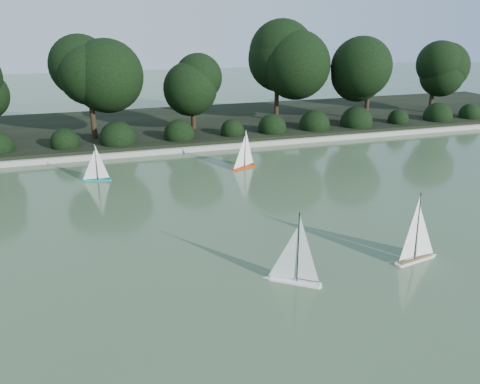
{
  "coord_description": "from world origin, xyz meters",
  "views": [
    {
      "loc": [
        -2.95,
        -7.68,
        4.61
      ],
      "look_at": [
        0.23,
        2.43,
        0.7
      ],
      "focal_mm": 35.0,
      "sensor_mm": 36.0,
      "label": 1
    }
  ],
  "objects_px": {
    "sailboat_white_a": "(290,270)",
    "sailboat_teal": "(94,175)",
    "race_buoy": "(289,278)",
    "sailboat_orange": "(242,162)",
    "sailboat_white_b": "(420,249)"
  },
  "relations": [
    {
      "from": "sailboat_white_a",
      "to": "race_buoy",
      "type": "relative_size",
      "value": 10.84
    },
    {
      "from": "sailboat_white_b",
      "to": "sailboat_orange",
      "type": "relative_size",
      "value": 1.08
    },
    {
      "from": "sailboat_white_b",
      "to": "sailboat_orange",
      "type": "distance_m",
      "value": 7.2
    },
    {
      "from": "sailboat_white_b",
      "to": "sailboat_white_a",
      "type": "bearing_deg",
      "value": -179.93
    },
    {
      "from": "race_buoy",
      "to": "sailboat_orange",
      "type": "bearing_deg",
      "value": 79.57
    },
    {
      "from": "sailboat_white_a",
      "to": "sailboat_white_b",
      "type": "height_order",
      "value": "sailboat_white_b"
    },
    {
      "from": "sailboat_white_b",
      "to": "sailboat_teal",
      "type": "bearing_deg",
      "value": 130.77
    },
    {
      "from": "sailboat_white_a",
      "to": "sailboat_orange",
      "type": "xyz_separation_m",
      "value": [
        1.31,
        7.04,
        -0.02
      ]
    },
    {
      "from": "sailboat_white_b",
      "to": "sailboat_teal",
      "type": "xyz_separation_m",
      "value": [
        -6.2,
        7.19,
        -0.04
      ]
    },
    {
      "from": "race_buoy",
      "to": "sailboat_teal",
      "type": "bearing_deg",
      "value": 115.71
    },
    {
      "from": "sailboat_teal",
      "to": "sailboat_orange",
      "type": "bearing_deg",
      "value": -1.99
    },
    {
      "from": "sailboat_white_a",
      "to": "sailboat_teal",
      "type": "relative_size",
      "value": 1.21
    },
    {
      "from": "sailboat_white_b",
      "to": "race_buoy",
      "type": "xyz_separation_m",
      "value": [
        -2.8,
        0.13,
        -0.24
      ]
    },
    {
      "from": "sailboat_white_b",
      "to": "sailboat_orange",
      "type": "xyz_separation_m",
      "value": [
        -1.53,
        7.03,
        -0.02
      ]
    },
    {
      "from": "race_buoy",
      "to": "sailboat_white_b",
      "type": "bearing_deg",
      "value": -2.72
    }
  ]
}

